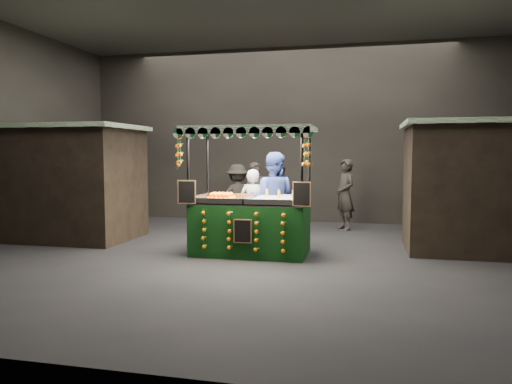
# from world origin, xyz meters

# --- Properties ---
(ground) EXTENTS (12.00, 12.00, 0.00)m
(ground) POSITION_xyz_m (0.00, 0.00, 0.00)
(ground) COLOR black
(ground) RESTS_ON ground
(market_hall) EXTENTS (12.10, 10.10, 5.05)m
(market_hall) POSITION_xyz_m (0.00, 0.00, 3.38)
(market_hall) COLOR black
(market_hall) RESTS_ON ground
(neighbour_stall_left) EXTENTS (3.00, 2.20, 2.60)m
(neighbour_stall_left) POSITION_xyz_m (-4.40, 1.00, 1.31)
(neighbour_stall_left) COLOR black
(neighbour_stall_left) RESTS_ON ground
(neighbour_stall_right) EXTENTS (3.00, 2.20, 2.60)m
(neighbour_stall_right) POSITION_xyz_m (4.40, 1.50, 1.31)
(neighbour_stall_right) COLOR black
(neighbour_stall_right) RESTS_ON ground
(juice_stall) EXTENTS (2.55, 1.50, 2.47)m
(juice_stall) POSITION_xyz_m (0.02, 0.18, 0.76)
(juice_stall) COLOR black
(juice_stall) RESTS_ON ground
(vendor_grey) EXTENTS (0.64, 0.47, 1.63)m
(vendor_grey) POSITION_xyz_m (-0.16, 1.14, 0.82)
(vendor_grey) COLOR gray
(vendor_grey) RESTS_ON ground
(vendor_blue) EXTENTS (0.97, 0.75, 1.99)m
(vendor_blue) POSITION_xyz_m (0.29, 1.03, 0.99)
(vendor_blue) COLOR navy
(vendor_blue) RESTS_ON ground
(shopper_0) EXTENTS (0.76, 0.67, 1.74)m
(shopper_0) POSITION_xyz_m (-0.52, 3.01, 0.87)
(shopper_0) COLOR #2C2724
(shopper_0) RESTS_ON ground
(shopper_1) EXTENTS (1.11, 0.99, 1.88)m
(shopper_1) POSITION_xyz_m (4.03, 1.80, 0.94)
(shopper_1) COLOR #2C2724
(shopper_1) RESTS_ON ground
(shopper_2) EXTENTS (1.08, 0.79, 1.71)m
(shopper_2) POSITION_xyz_m (0.18, 2.53, 0.85)
(shopper_2) COLOR #282221
(shopper_2) RESTS_ON ground
(shopper_3) EXTENTS (1.23, 1.44, 1.93)m
(shopper_3) POSITION_xyz_m (3.48, 4.12, 0.97)
(shopper_3) COLOR #2B2623
(shopper_3) RESTS_ON ground
(shopper_4) EXTENTS (0.94, 0.77, 1.66)m
(shopper_4) POSITION_xyz_m (-4.21, 2.96, 0.83)
(shopper_4) COLOR black
(shopper_4) RESTS_ON ground
(shopper_5) EXTENTS (0.92, 1.66, 1.71)m
(shopper_5) POSITION_xyz_m (4.35, 2.52, 0.86)
(shopper_5) COLOR #2D2725
(shopper_5) RESTS_ON ground
(shopper_6) EXTENTS (0.72, 0.79, 1.82)m
(shopper_6) POSITION_xyz_m (1.66, 3.70, 0.91)
(shopper_6) COLOR #2A2522
(shopper_6) RESTS_ON ground
(shopper_7) EXTENTS (1.25, 1.04, 1.69)m
(shopper_7) POSITION_xyz_m (-1.06, 3.16, 0.84)
(shopper_7) COLOR black
(shopper_7) RESTS_ON ground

